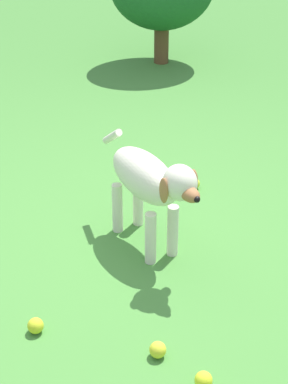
# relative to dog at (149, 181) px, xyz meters

# --- Properties ---
(ground) EXTENTS (14.00, 14.00, 0.00)m
(ground) POSITION_rel_dog_xyz_m (0.14, 0.00, -0.36)
(ground) COLOR #478438
(dog) EXTENTS (0.41, 0.76, 0.55)m
(dog) POSITION_rel_dog_xyz_m (0.00, 0.00, 0.00)
(dog) COLOR silver
(dog) RESTS_ON ground
(tennis_ball_0) EXTENTS (0.07, 0.07, 0.07)m
(tennis_ball_0) POSITION_rel_dog_xyz_m (0.06, 0.74, -0.33)
(tennis_ball_0) COLOR yellow
(tennis_ball_0) RESTS_ON ground
(tennis_ball_1) EXTENTS (0.07, 0.07, 0.07)m
(tennis_ball_1) POSITION_rel_dog_xyz_m (-0.08, 0.92, -0.33)
(tennis_ball_1) COLOR yellow
(tennis_ball_1) RESTS_ON ground
(tennis_ball_2) EXTENTS (0.07, 0.07, 0.07)m
(tennis_ball_2) POSITION_rel_dog_xyz_m (0.53, 0.55, -0.33)
(tennis_ball_2) COLOR #CCD22A
(tennis_ball_2) RESTS_ON ground
(tennis_ball_3) EXTENTS (0.07, 0.07, 0.07)m
(tennis_ball_3) POSITION_rel_dog_xyz_m (-0.33, -0.55, -0.33)
(tennis_ball_3) COLOR #D0DB37
(tennis_ball_3) RESTS_ON ground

